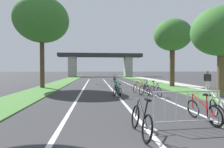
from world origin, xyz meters
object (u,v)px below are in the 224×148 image
Objects in this scene: crowd_barrier_third at (107,81)px; pedestrian_pushing_bike at (208,79)px; bicycle_green_2 at (117,91)px; tree_right_pine_near at (221,32)px; bicycle_orange_8 at (115,79)px; bicycle_silver_9 at (220,110)px; bicycle_black_0 at (141,120)px; bicycle_blue_4 at (114,80)px; bicycle_purple_6 at (156,90)px; bicycle_black_10 at (147,89)px; bicycle_teal_7 at (117,89)px; bicycle_red_3 at (203,111)px; tree_left_pine_far at (42,20)px; bicycle_yellow_1 at (138,89)px; crowd_barrier_nearest at (187,110)px; crowd_barrier_second at (131,87)px; crowd_barrier_fourth at (116,78)px; tree_right_cypress_far at (172,36)px.

pedestrian_pushing_bike is (7.63, -4.44, 0.43)m from crowd_barrier_third.
tree_right_pine_near is at bearing -20.84° from bicycle_green_2.
bicycle_orange_8 reaches higher than bicycle_silver_9.
bicycle_blue_4 is (1.39, 18.98, -0.01)m from bicycle_black_0.
bicycle_black_10 is (-0.29, 0.95, -0.00)m from bicycle_purple_6.
bicycle_black_0 is at bearing -102.86° from bicycle_black_10.
bicycle_teal_7 is 1.04× the size of bicycle_silver_9.
bicycle_purple_6 is at bearing -69.45° from crowd_barrier_third.
pedestrian_pushing_bike is (4.76, 7.74, 0.59)m from bicycle_silver_9.
bicycle_red_3 is 0.62m from bicycle_silver_9.
tree_left_pine_far is at bearing -169.70° from crowd_barrier_third.
tree_right_pine_near reaches higher than crowd_barrier_third.
crowd_barrier_third reaches higher than bicycle_teal_7.
bicycle_blue_4 is at bearing 99.32° from bicycle_black_10.
bicycle_black_0 is at bearing -164.28° from bicycle_red_3.
bicycle_yellow_1 is 1.34m from bicycle_purple_6.
tree_left_pine_far is 4.67× the size of bicycle_yellow_1.
crowd_barrier_nearest is 1.20× the size of bicycle_teal_7.
tree_right_pine_near is 3.30× the size of bicycle_green_2.
tree_left_pine_far reaches higher than bicycle_red_3.
bicycle_silver_9 is at bearing 105.92° from bicycle_blue_4.
tree_right_pine_near is 2.53× the size of crowd_barrier_third.
crowd_barrier_nearest is 1.54m from bicycle_black_0.
crowd_barrier_second is 1.30× the size of bicycle_blue_4.
crowd_barrier_nearest is 19.06m from crowd_barrier_fourth.
tree_left_pine_far is at bearing 143.10° from crowd_barrier_second.
bicycle_purple_6 is (0.85, -1.03, 0.00)m from bicycle_yellow_1.
crowd_barrier_second is 1.27× the size of bicycle_black_10.
tree_right_pine_near is 3.15× the size of bicycle_silver_9.
bicycle_black_10 is (2.00, 0.03, 0.01)m from bicycle_teal_7.
crowd_barrier_second is at bearing -25.83° from bicycle_purple_6.
tree_left_pine_far is 11.10m from bicycle_black_10.
bicycle_purple_6 is (2.58, -6.89, -0.14)m from crowd_barrier_third.
tree_left_pine_far reaches higher than bicycle_silver_9.
crowd_barrier_second is at bearing 160.36° from tree_right_pine_near.
bicycle_red_3 is 1.00× the size of bicycle_purple_6.
bicycle_silver_9 is (-3.10, -4.11, -3.46)m from tree_right_pine_near.
bicycle_black_0 is at bearing 62.34° from bicycle_purple_6.
crowd_barrier_fourth is 1.33× the size of pedestrian_pushing_bike.
tree_left_pine_far is 1.25× the size of tree_right_cypress_far.
crowd_barrier_second is 1.01× the size of crowd_barrier_third.
bicycle_orange_8 reaches higher than bicycle_blue_4.
crowd_barrier_fourth is 1.19× the size of bicycle_teal_7.
bicycle_blue_4 is 1.03× the size of pedestrian_pushing_bike.
bicycle_red_3 is at bearing -109.83° from tree_right_cypress_far.
pedestrian_pushing_bike reaches higher than crowd_barrier_third.
tree_right_cypress_far is 7.88m from bicycle_black_10.
crowd_barrier_fourth is 1.26× the size of bicycle_black_10.
pedestrian_pushing_bike is (5.05, 2.45, 0.58)m from bicycle_purple_6.
bicycle_black_0 is 19.03m from bicycle_blue_4.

